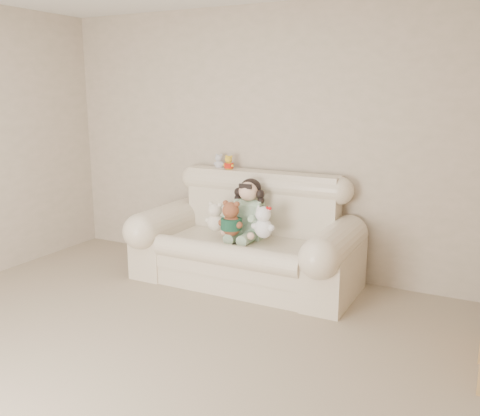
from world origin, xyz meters
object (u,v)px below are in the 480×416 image
(sofa, at_px, (245,230))
(white_cat, at_px, (264,219))
(seated_child, at_px, (249,208))
(cream_teddy, at_px, (216,214))
(brown_teddy, at_px, (231,215))

(sofa, xyz_separation_m, white_cat, (0.23, -0.09, 0.16))
(sofa, bearing_deg, white_cat, -21.38)
(seated_child, height_order, cream_teddy, seated_child)
(white_cat, bearing_deg, brown_teddy, -146.12)
(white_cat, height_order, cream_teddy, white_cat)
(seated_child, height_order, brown_teddy, seated_child)
(white_cat, bearing_deg, sofa, 178.77)
(sofa, xyz_separation_m, brown_teddy, (-0.06, -0.16, 0.18))
(brown_teddy, relative_size, cream_teddy, 1.16)
(sofa, xyz_separation_m, seated_child, (-0.00, 0.08, 0.20))
(seated_child, distance_m, brown_teddy, 0.25)
(cream_teddy, bearing_deg, seated_child, 20.56)
(brown_teddy, xyz_separation_m, cream_teddy, (-0.20, 0.07, -0.03))
(seated_child, bearing_deg, white_cat, -38.55)
(seated_child, distance_m, white_cat, 0.29)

